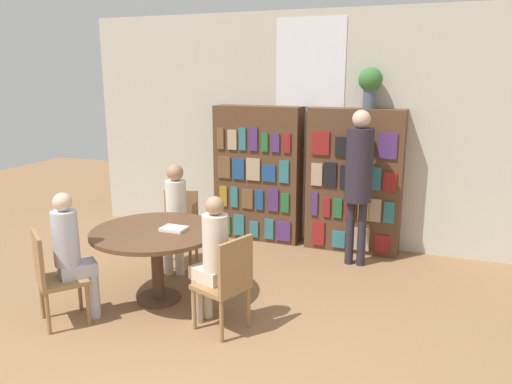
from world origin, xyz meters
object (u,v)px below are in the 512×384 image
bookshelf_left (258,174)px  bookshelf_right (354,181)px  seated_reader_back (73,251)px  chair_left_side (180,225)px  chair_near_camera (53,274)px  reading_table (156,241)px  chair_far_side (227,280)px  flower_vase (370,83)px  librarian_standing (359,172)px  seated_reader_right (212,255)px  seated_reader_left (175,212)px

bookshelf_left → bookshelf_right: size_ratio=1.00×
seated_reader_back → chair_left_side: bearing=120.1°
bookshelf_left → chair_near_camera: (-0.84, -2.93, -0.42)m
reading_table → chair_far_side: (0.92, -0.33, -0.14)m
chair_left_side → reading_table: bearing=90.0°
chair_near_camera → chair_far_side: same height
flower_vase → seated_reader_back: bearing=-127.8°
bookshelf_right → librarian_standing: size_ratio=0.99×
librarian_standing → chair_far_side: bearing=-110.9°
chair_far_side → librarian_standing: bearing=-1.0°
bookshelf_right → librarian_standing: librarian_standing is taller
seated_reader_back → librarian_standing: librarian_standing is taller
chair_left_side → seated_reader_right: bearing=113.9°
seated_reader_left → seated_reader_right: seated_reader_left is taller
chair_far_side → seated_reader_left: bearing=66.0°
librarian_standing → bookshelf_left: bearing=160.7°
seated_reader_right → chair_left_side: bearing=59.9°
seated_reader_left → bookshelf_right: bearing=-157.5°
seated_reader_back → seated_reader_right: bearing=54.0°
reading_table → librarian_standing: bearing=44.7°
bookshelf_right → flower_vase: flower_vase is taller
bookshelf_right → reading_table: (-1.54, -2.16, -0.28)m
flower_vase → librarian_standing: flower_vase is taller
flower_vase → seated_reader_left: (-1.90, -1.41, -1.41)m
seated_reader_right → seated_reader_left: bearing=62.9°
bookshelf_right → seated_reader_left: (-1.76, -1.41, -0.21)m
bookshelf_right → reading_table: bookshelf_right is taller
chair_near_camera → chair_left_side: same height
bookshelf_right → chair_far_side: (-0.63, -2.50, -0.42)m
chair_far_side → seated_reader_right: bearing=90.0°
bookshelf_left → seated_reader_right: size_ratio=1.49×
chair_left_side → seated_reader_right: seated_reader_right is taller
bookshelf_right → seated_reader_back: size_ratio=1.49×
bookshelf_left → chair_left_side: bearing=-112.8°
bookshelf_left → flower_vase: 1.87m
seated_reader_back → seated_reader_left: bearing=117.1°
flower_vase → chair_far_side: flower_vase is taller
bookshelf_right → seated_reader_back: 3.45m
reading_table → seated_reader_left: 0.79m
seated_reader_left → seated_reader_back: (-0.26, -1.38, -0.02)m
chair_far_side → librarian_standing: (0.76, 1.99, 0.64)m
reading_table → seated_reader_left: seated_reader_left is taller
seated_reader_left → chair_near_camera: bearing=60.0°
flower_vase → seated_reader_right: 2.98m
bookshelf_right → seated_reader_back: bearing=-126.0°
reading_table → librarian_standing: size_ratio=0.69×
reading_table → flower_vase: bearing=52.3°
seated_reader_left → chair_left_side: bearing=-90.0°
chair_near_camera → bookshelf_right: bearing=91.8°
chair_far_side → seated_reader_back: seated_reader_back is taller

